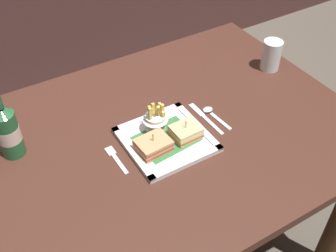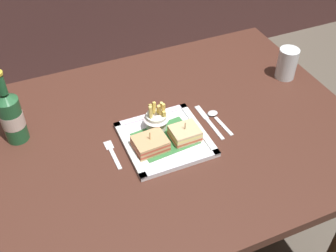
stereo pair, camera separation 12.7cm
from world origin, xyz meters
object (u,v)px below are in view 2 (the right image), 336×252
Objects in this scene: dining_table at (171,159)px; knife at (208,120)px; water_glass at (287,65)px; square_plate at (165,139)px; fries_cup at (156,118)px; sandwich_half_right at (185,133)px; spoon at (215,117)px; sandwich_half_left at (150,144)px; beer_bottle at (11,116)px; fork at (112,153)px.

dining_table is 0.19m from knife.
dining_table is 10.50× the size of water_glass.
fries_cup is (-0.01, 0.05, 0.04)m from square_plate.
sandwich_half_right is at bearing -154.35° from knife.
square_plate is at bearing -169.56° from spoon.
sandwich_half_left is 0.58× the size of knife.
beer_bottle reaches higher than fries_cup.
water_glass is 0.89× the size of spoon.
fork is at bearing -173.28° from dining_table.
spoon is (0.19, 0.04, -0.00)m from square_plate.
water_glass is at bearing 16.31° from knife.
dining_table is 0.17m from sandwich_half_right.
knife is (0.17, -0.02, -0.05)m from fries_cup.
fries_cup reaches higher than sandwich_half_left.
spoon reaches higher than dining_table.
fork is 0.70× the size of knife.
fork is (-0.11, 0.04, -0.03)m from sandwich_half_left.
sandwich_half_right is at bearing -50.25° from fries_cup.
sandwich_half_right is (0.11, 0.00, -0.00)m from sandwich_half_left.
fries_cup is at bearing 174.58° from spoon.
sandwich_half_right is 0.49× the size of knife.
spoon is (0.20, -0.02, -0.05)m from fries_cup.
square_plate is 2.20× the size of water_glass.
sandwich_half_right is 0.12m from knife.
fries_cup is 0.17m from fork.
sandwich_half_right is 0.67× the size of spoon.
beer_bottle is 1.98× the size of fork.
sandwich_half_right is 0.82× the size of fries_cup.
square_plate is 0.20m from spoon.
square_plate is 1.42× the size of knife.
knife is (0.11, 0.05, -0.03)m from sandwich_half_right.
knife is (0.13, -0.01, 0.13)m from dining_table.
dining_table is 0.19m from fries_cup.
square_plate is at bearing -165.38° from water_glass.
knife is at bearing -15.59° from beer_bottle.
sandwich_half_right is at bearing -157.62° from spoon.
knife is (0.16, 0.03, -0.01)m from square_plate.
fries_cup is at bearing 56.21° from sandwich_half_left.
dining_table is 4.78× the size of square_plate.
dining_table is at bearing -18.93° from beer_bottle.
spoon is (0.16, -0.00, 0.14)m from dining_table.
water_glass is at bearing 18.51° from sandwich_half_right.
water_glass is (0.54, 0.14, 0.04)m from square_plate.
dining_table is at bearing 109.42° from sandwich_half_right.
knife is (0.22, 0.05, -0.03)m from sandwich_half_left.
beer_bottle reaches higher than sandwich_half_right.
sandwich_half_right reaches higher than square_plate.
sandwich_half_left is 0.42m from beer_bottle.
dining_table is at bearing 176.79° from knife.
sandwich_half_right is 0.51m from water_glass.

